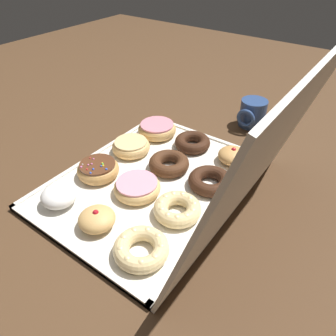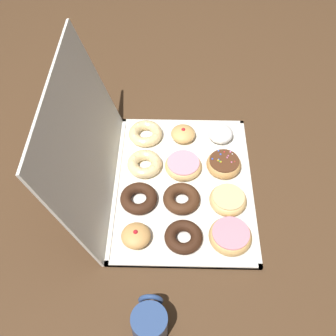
# 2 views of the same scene
# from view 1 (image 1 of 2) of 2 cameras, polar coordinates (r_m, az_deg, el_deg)

# --- Properties ---
(ground_plane) EXTENTS (3.00, 3.00, 0.00)m
(ground_plane) POSITION_cam_1_polar(r_m,az_deg,el_deg) (0.84, -2.85, -2.77)
(ground_plane) COLOR #4C331E
(donut_box) EXTENTS (0.56, 0.43, 0.01)m
(donut_box) POSITION_cam_1_polar(r_m,az_deg,el_deg) (0.84, -2.86, -2.50)
(donut_box) COLOR silver
(donut_box) RESTS_ON ground
(box_lid_open) EXTENTS (0.56, 0.13, 0.41)m
(box_lid_open) POSITION_cam_1_polar(r_m,az_deg,el_deg) (0.61, 17.45, 2.16)
(box_lid_open) COLOR silver
(box_lid_open) RESTS_ON ground
(pink_frosted_donut_0) EXTENTS (0.12, 0.12, 0.04)m
(pink_frosted_donut_0) POSITION_cam_1_polar(r_m,az_deg,el_deg) (1.01, -1.99, 7.09)
(pink_frosted_donut_0) COLOR tan
(pink_frosted_donut_0) RESTS_ON donut_box
(glazed_ring_donut_1) EXTENTS (0.11, 0.11, 0.04)m
(glazed_ring_donut_1) POSITION_cam_1_polar(r_m,az_deg,el_deg) (0.94, -6.72, 3.93)
(glazed_ring_donut_1) COLOR #E5B770
(glazed_ring_donut_1) RESTS_ON donut_box
(sprinkle_donut_2) EXTENTS (0.11, 0.11, 0.04)m
(sprinkle_donut_2) POSITION_cam_1_polar(r_m,az_deg,el_deg) (0.86, -12.55, -0.22)
(sprinkle_donut_2) COLOR tan
(sprinkle_donut_2) RESTS_ON donut_box
(powdered_filled_donut_3) EXTENTS (0.08, 0.08, 0.05)m
(powdered_filled_donut_3) POSITION_cam_1_polar(r_m,az_deg,el_deg) (0.80, -19.17, -4.77)
(powdered_filled_donut_3) COLOR white
(powdered_filled_donut_3) RESTS_ON donut_box
(chocolate_cake_ring_donut_4) EXTENTS (0.11, 0.11, 0.03)m
(chocolate_cake_ring_donut_4) POSITION_cam_1_polar(r_m,az_deg,el_deg) (0.96, 4.25, 4.73)
(chocolate_cake_ring_donut_4) COLOR #381E11
(chocolate_cake_ring_donut_4) RESTS_ON donut_box
(chocolate_cake_ring_donut_5) EXTENTS (0.11, 0.11, 0.03)m
(chocolate_cake_ring_donut_5) POSITION_cam_1_polar(r_m,az_deg,el_deg) (0.86, 0.18, 0.83)
(chocolate_cake_ring_donut_5) COLOR #472816
(chocolate_cake_ring_donut_5) RESTS_ON donut_box
(pink_frosted_donut_6) EXTENTS (0.12, 0.12, 0.04)m
(pink_frosted_donut_6) POSITION_cam_1_polar(r_m,az_deg,el_deg) (0.79, -5.85, -3.34)
(pink_frosted_donut_6) COLOR #E5B770
(pink_frosted_donut_6) RESTS_ON donut_box
(jelly_filled_donut_7) EXTENTS (0.08, 0.08, 0.05)m
(jelly_filled_donut_7) POSITION_cam_1_polar(r_m,az_deg,el_deg) (0.72, -12.52, -9.15)
(jelly_filled_donut_7) COLOR tan
(jelly_filled_donut_7) RESTS_ON donut_box
(jelly_filled_donut_8) EXTENTS (0.08, 0.08, 0.05)m
(jelly_filled_donut_8) POSITION_cam_1_polar(r_m,az_deg,el_deg) (0.91, 11.66, 2.22)
(jelly_filled_donut_8) COLOR tan
(jelly_filled_donut_8) RESTS_ON donut_box
(chocolate_cake_ring_donut_9) EXTENTS (0.11, 0.11, 0.03)m
(chocolate_cake_ring_donut_9) POSITION_cam_1_polar(r_m,az_deg,el_deg) (0.81, 7.62, -2.32)
(chocolate_cake_ring_donut_9) COLOR #381E11
(chocolate_cake_ring_donut_9) RESTS_ON donut_box
(cruller_donut_10) EXTENTS (0.11, 0.11, 0.04)m
(cruller_donut_10) POSITION_cam_1_polar(r_m,az_deg,el_deg) (0.73, 1.71, -7.38)
(cruller_donut_10) COLOR #EACC8C
(cruller_donut_10) RESTS_ON donut_box
(cruller_donut_11) EXTENTS (0.11, 0.11, 0.04)m
(cruller_donut_11) POSITION_cam_1_polar(r_m,az_deg,el_deg) (0.66, -4.87, -14.32)
(cruller_donut_11) COLOR #EACC8C
(cruller_donut_11) RESTS_ON donut_box
(coffee_mug) EXTENTS (0.11, 0.09, 0.09)m
(coffee_mug) POSITION_cam_1_polar(r_m,az_deg,el_deg) (1.11, 15.05, 9.64)
(coffee_mug) COLOR navy
(coffee_mug) RESTS_ON ground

